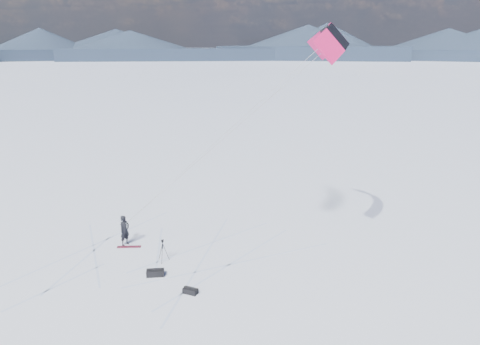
% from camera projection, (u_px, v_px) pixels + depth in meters
% --- Properties ---
extents(ground, '(1800.00, 1800.00, 0.00)m').
position_uv_depth(ground, '(136.00, 264.00, 26.74)').
color(ground, white).
extents(horizon_hills, '(704.00, 704.00, 10.51)m').
position_uv_depth(horizon_hills, '(131.00, 187.00, 25.48)').
color(horizon_hills, '#161E2F').
rests_on(horizon_hills, ground).
extents(snow_tracks, '(17.62, 14.39, 0.01)m').
position_uv_depth(snow_tracks, '(122.00, 269.00, 26.16)').
color(snow_tracks, silver).
rests_on(snow_tracks, ground).
extents(snowkiter, '(0.70, 0.83, 1.93)m').
position_uv_depth(snowkiter, '(126.00, 245.00, 29.27)').
color(snowkiter, black).
rests_on(snowkiter, ground).
extents(snowboard, '(1.48, 0.61, 0.04)m').
position_uv_depth(snowboard, '(129.00, 247.00, 28.93)').
color(snowboard, maroon).
rests_on(snowboard, ground).
extents(tripod, '(0.66, 0.59, 1.33)m').
position_uv_depth(tripod, '(163.00, 247.00, 26.86)').
color(tripod, black).
rests_on(tripod, ground).
extents(gear_bag_a, '(1.03, 0.70, 0.42)m').
position_uv_depth(gear_bag_a, '(155.00, 273.00, 25.33)').
color(gear_bag_a, black).
rests_on(gear_bag_a, ground).
extents(gear_bag_b, '(0.81, 0.52, 0.34)m').
position_uv_depth(gear_bag_b, '(190.00, 291.00, 23.58)').
color(gear_bag_b, black).
rests_on(gear_bag_b, ground).
extents(power_kite, '(13.24, 6.41, 11.91)m').
position_uv_depth(power_kite, '(330.00, 41.00, 24.80)').
color(power_kite, '#D31658').
rests_on(power_kite, ground).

